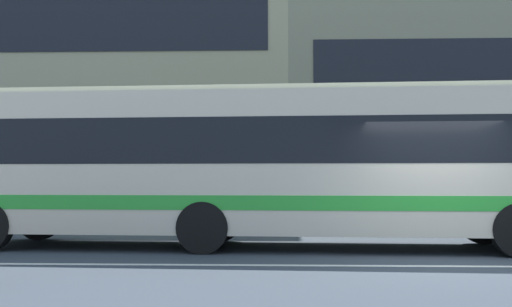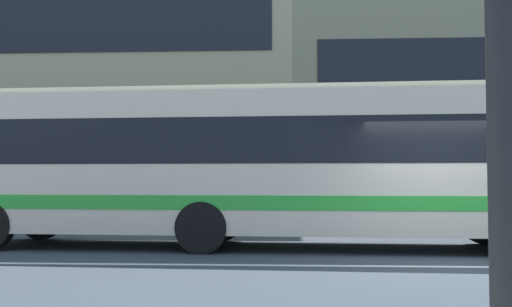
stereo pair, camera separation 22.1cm
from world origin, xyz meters
name	(u,v)px [view 1 (the left image)]	position (x,y,z in m)	size (l,w,h in m)	color
ground_plane	(455,266)	(0.00, 0.00, 0.00)	(160.00, 160.00, 0.00)	#363D47
lane_centre_line	(455,266)	(0.00, 0.00, 0.00)	(60.00, 0.16, 0.01)	silver
hedge_row_far	(240,218)	(-3.96, 6.51, 0.36)	(19.08, 1.10, 0.72)	#20491E
apartment_block_left	(91,74)	(-11.64, 17.29, 6.35)	(18.25, 11.98, 12.70)	tan
transit_bus	(248,161)	(-3.51, 2.57, 1.81)	(12.32, 3.14, 3.28)	beige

